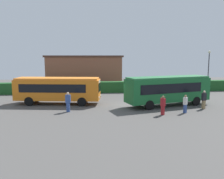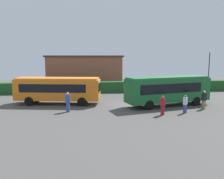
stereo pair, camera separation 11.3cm
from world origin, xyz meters
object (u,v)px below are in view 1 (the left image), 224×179
(person_far, at_px, (204,99))
(person_left, at_px, (68,102))
(lamppost, at_px, (209,67))
(traffic_cone, at_px, (83,93))
(person_right, at_px, (185,103))
(bus_orange, at_px, (58,89))
(bus_green, at_px, (168,89))
(person_center, at_px, (163,105))

(person_far, bearing_deg, person_left, -113.61)
(person_left, bearing_deg, lamppost, 121.76)
(person_left, relative_size, traffic_cone, 3.23)
(traffic_cone, bearing_deg, lamppost, 0.31)
(person_left, height_order, person_right, person_left)
(person_far, bearing_deg, bus_orange, -128.21)
(person_right, relative_size, lamppost, 0.28)
(bus_orange, distance_m, lamppost, 21.99)
(person_left, bearing_deg, traffic_cone, 177.74)
(person_right, distance_m, person_far, 3.04)
(bus_green, bearing_deg, person_far, -46.54)
(bus_orange, relative_size, traffic_cone, 16.31)
(bus_orange, height_order, person_left, bus_orange)
(bus_orange, distance_m, person_far, 15.87)
(bus_orange, height_order, lamppost, lamppost)
(traffic_cone, xyz_separation_m, lamppost, (18.43, 0.10, 3.53))
(person_left, xyz_separation_m, person_center, (8.82, -2.24, -0.07))
(bus_orange, relative_size, lamppost, 1.57)
(person_center, height_order, lamppost, lamppost)
(person_left, height_order, traffic_cone, person_left)
(person_left, bearing_deg, person_right, 86.80)
(bus_orange, distance_m, person_left, 4.31)
(traffic_cone, distance_m, lamppost, 18.76)
(bus_orange, height_order, bus_green, bus_green)
(bus_orange, xyz_separation_m, traffic_cone, (2.71, 5.59, -1.45))
(person_right, height_order, lamppost, lamppost)
(person_center, relative_size, person_far, 0.95)
(person_far, bearing_deg, person_center, -91.17)
(person_center, xyz_separation_m, traffic_cone, (-7.50, 11.85, -0.66))
(person_center, distance_m, traffic_cone, 14.04)
(person_far, xyz_separation_m, lamppost, (5.88, 9.98, 2.82))
(bus_green, height_order, lamppost, lamppost)
(bus_green, distance_m, person_right, 3.58)
(person_center, height_order, person_far, person_far)
(person_far, height_order, traffic_cone, person_far)
(bus_green, xyz_separation_m, person_far, (3.15, -1.96, -0.85))
(person_far, xyz_separation_m, traffic_cone, (-12.55, 9.88, -0.71))
(bus_orange, bearing_deg, traffic_cone, 73.57)
(bus_green, height_order, person_left, bus_green)
(bus_green, relative_size, person_center, 5.46)
(lamppost, bearing_deg, bus_green, -138.40)
(person_left, bearing_deg, person_center, 81.31)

